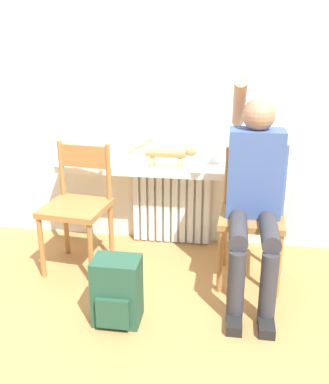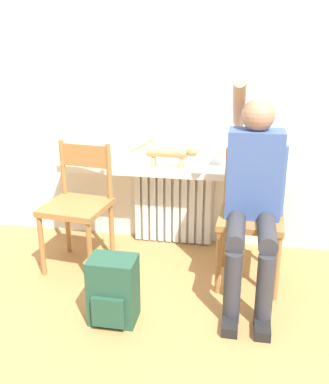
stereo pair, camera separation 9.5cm
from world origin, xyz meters
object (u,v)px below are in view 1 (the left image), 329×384
at_px(chair_left, 78,204).
at_px(chair_right, 252,214).
at_px(cat, 172,150).
at_px(backpack, 117,291).
at_px(person, 255,189).

height_order(chair_left, chair_right, same).
height_order(chair_right, cat, chair_right).
relative_size(chair_left, backpack, 2.20).
distance_m(chair_right, backpack, 1.02).
relative_size(chair_right, cat, 1.67).
xyz_separation_m(chair_left, backpack, (0.42, -0.61, -0.27)).
distance_m(person, backpack, 1.03).
height_order(person, backpack, person).
bearing_deg(cat, chair_left, -148.35).
relative_size(person, backpack, 3.41).
bearing_deg(chair_right, person, -87.99).
distance_m(person, cat, 0.77).
distance_m(chair_right, person, 0.25).
xyz_separation_m(person, backpack, (-0.76, -0.49, -0.49)).
distance_m(chair_left, person, 1.21).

